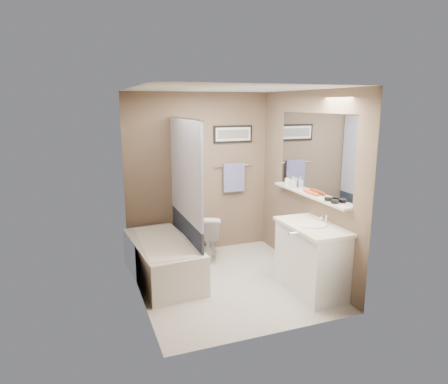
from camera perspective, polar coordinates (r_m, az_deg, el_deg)
name	(u,v)px	position (r m, az deg, el deg)	size (l,w,h in m)	color
ground	(228,282)	(5.23, 0.59, -12.74)	(2.50, 2.50, 0.00)	beige
ceiling	(229,90)	(4.73, 0.66, 14.32)	(2.20, 2.50, 0.04)	silver
wall_back	(199,174)	(5.98, -3.63, 2.57)	(2.20, 0.04, 2.40)	brown
wall_front	(276,217)	(3.75, 7.41, -3.54)	(2.20, 0.04, 2.40)	brown
wall_left	(139,198)	(4.57, -12.11, -0.80)	(0.04, 2.50, 2.40)	brown
wall_right	(305,184)	(5.32, 11.54, 1.08)	(0.04, 2.50, 2.40)	brown
tile_surround	(132,205)	(5.10, -12.98, -1.78)	(0.02, 1.55, 2.00)	#C3AA94
curtain_rod	(184,118)	(5.09, -5.71, 10.41)	(0.02, 0.02, 1.55)	silver
curtain_upper	(185,170)	(5.15, -5.55, 3.17)	(0.03, 1.45, 1.28)	white
curtain_lower	(187,231)	(5.34, -5.36, -5.54)	(0.03, 1.45, 0.36)	#232D41
mirror	(314,154)	(5.13, 12.73, 5.37)	(0.02, 1.60, 1.00)	silver
shelf	(308,194)	(5.19, 11.95, -0.34)	(0.12, 1.60, 0.03)	silver
towel_bar	(233,166)	(6.13, 1.33, 3.78)	(0.02, 0.02, 0.60)	silver
towel	(234,177)	(6.14, 1.39, 2.10)	(0.34, 0.05, 0.44)	#979ADC
art_frame	(233,134)	(6.09, 1.30, 8.27)	(0.62, 0.03, 0.26)	black
art_mat	(233,134)	(6.08, 1.34, 8.26)	(0.56, 0.00, 0.20)	white
art_image	(233,134)	(6.08, 1.36, 8.26)	(0.50, 0.00, 0.13)	#595959
door	(325,231)	(4.08, 14.29, -5.45)	(0.80, 0.02, 2.00)	silver
door_handle	(293,233)	(3.95, 9.89, -5.84)	(0.02, 0.02, 0.10)	silver
bathtub	(163,260)	(5.30, -8.75, -9.57)	(0.70, 1.50, 0.50)	silver
tub_rim	(162,242)	(5.22, -8.84, -7.02)	(0.56, 1.36, 0.02)	white
toilet	(208,236)	(5.90, -2.27, -6.26)	(0.37, 0.65, 0.67)	silver
vanity	(312,260)	(4.96, 12.40, -9.46)	(0.50, 0.90, 0.80)	white
countertop	(313,227)	(4.82, 12.53, -4.84)	(0.54, 0.96, 0.04)	white
sink_basin	(312,224)	(4.80, 12.45, -4.53)	(0.34, 0.34, 0.01)	white
faucet_spout	(327,219)	(4.90, 14.44, -3.78)	(0.02, 0.02, 0.10)	silver
faucet_knob	(322,219)	(4.98, 13.78, -3.71)	(0.05, 0.05, 0.05)	white
candle_bowl_near	(335,202)	(4.74, 15.53, -1.32)	(0.09, 0.09, 0.04)	black
candle_bowl_far	(328,199)	(4.84, 14.67, -1.00)	(0.09, 0.09, 0.04)	black
hair_brush_front	(313,193)	(5.10, 12.54, -0.16)	(0.04, 0.04, 0.22)	#C34E1B
hair_brush_back	(309,192)	(5.18, 12.01, 0.04)	(0.04, 0.04, 0.22)	#E95720
pink_comb	(299,189)	(5.38, 10.66, 0.36)	(0.03, 0.16, 0.01)	pink
glass_jar	(288,182)	(5.63, 9.08, 1.43)	(0.08, 0.08, 0.10)	white
soap_bottle	(293,182)	(5.50, 9.81, 1.41)	(0.07, 0.07, 0.15)	#999999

